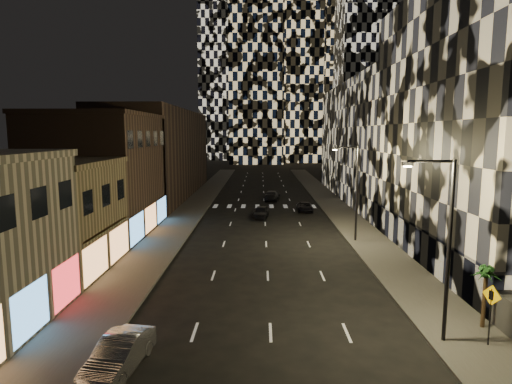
{
  "coord_description": "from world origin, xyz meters",
  "views": [
    {
      "loc": [
        -0.53,
        -10.2,
        10.37
      ],
      "look_at": [
        -0.88,
        21.44,
        6.0
      ],
      "focal_mm": 30.0,
      "sensor_mm": 36.0,
      "label": 1
    }
  ],
  "objects_px": {
    "car_dark_oncoming": "(272,195)",
    "ped_sign": "(491,304)",
    "streetlight_near": "(445,238)",
    "streetlight_far": "(354,187)",
    "car_dark_rightlane": "(305,207)",
    "car_silver_parked": "(119,354)",
    "palm_tree": "(486,277)",
    "car_dark_midlane": "(261,212)"
  },
  "relations": [
    {
      "from": "palm_tree",
      "to": "car_dark_oncoming",
      "type": "bearing_deg",
      "value": 102.81
    },
    {
      "from": "streetlight_near",
      "to": "car_silver_parked",
      "type": "bearing_deg",
      "value": -169.73
    },
    {
      "from": "streetlight_near",
      "to": "car_dark_rightlane",
      "type": "relative_size",
      "value": 2.09
    },
    {
      "from": "streetlight_far",
      "to": "car_silver_parked",
      "type": "bearing_deg",
      "value": -123.56
    },
    {
      "from": "car_dark_oncoming",
      "to": "ped_sign",
      "type": "bearing_deg",
      "value": 108.27
    },
    {
      "from": "car_silver_parked",
      "to": "car_dark_midlane",
      "type": "bearing_deg",
      "value": 87.69
    },
    {
      "from": "car_dark_midlane",
      "to": "car_dark_rightlane",
      "type": "bearing_deg",
      "value": 42.84
    },
    {
      "from": "car_dark_midlane",
      "to": "palm_tree",
      "type": "relative_size",
      "value": 1.26
    },
    {
      "from": "streetlight_near",
      "to": "car_dark_oncoming",
      "type": "relative_size",
      "value": 1.75
    },
    {
      "from": "car_silver_parked",
      "to": "palm_tree",
      "type": "xyz_separation_m",
      "value": [
        18.0,
        4.2,
        2.15
      ]
    },
    {
      "from": "car_silver_parked",
      "to": "car_dark_midlane",
      "type": "height_order",
      "value": "car_silver_parked"
    },
    {
      "from": "streetlight_far",
      "to": "car_dark_rightlane",
      "type": "relative_size",
      "value": 2.09
    },
    {
      "from": "streetlight_far",
      "to": "ped_sign",
      "type": "height_order",
      "value": "streetlight_far"
    },
    {
      "from": "ped_sign",
      "to": "streetlight_far",
      "type": "bearing_deg",
      "value": 72.5
    },
    {
      "from": "car_dark_oncoming",
      "to": "car_dark_rightlane",
      "type": "xyz_separation_m",
      "value": [
        4.18,
        -9.74,
        -0.15
      ]
    },
    {
      "from": "car_silver_parked",
      "to": "car_dark_rightlane",
      "type": "bearing_deg",
      "value": 80.59
    },
    {
      "from": "car_silver_parked",
      "to": "ped_sign",
      "type": "distance_m",
      "value": 17.48
    },
    {
      "from": "car_dark_rightlane",
      "to": "ped_sign",
      "type": "bearing_deg",
      "value": -80.38
    },
    {
      "from": "streetlight_far",
      "to": "car_silver_parked",
      "type": "height_order",
      "value": "streetlight_far"
    },
    {
      "from": "car_silver_parked",
      "to": "palm_tree",
      "type": "relative_size",
      "value": 1.38
    },
    {
      "from": "streetlight_near",
      "to": "car_dark_rightlane",
      "type": "bearing_deg",
      "value": 94.71
    },
    {
      "from": "car_dark_oncoming",
      "to": "palm_tree",
      "type": "xyz_separation_m",
      "value": [
        10.07,
        -44.26,
        2.17
      ]
    },
    {
      "from": "streetlight_near",
      "to": "car_dark_rightlane",
      "type": "distance_m",
      "value": 36.42
    },
    {
      "from": "car_dark_rightlane",
      "to": "ped_sign",
      "type": "distance_m",
      "value": 36.89
    },
    {
      "from": "streetlight_far",
      "to": "car_dark_midlane",
      "type": "bearing_deg",
      "value": 127.39
    },
    {
      "from": "car_dark_rightlane",
      "to": "palm_tree",
      "type": "relative_size",
      "value": 1.29
    },
    {
      "from": "streetlight_near",
      "to": "car_silver_parked",
      "type": "height_order",
      "value": "streetlight_near"
    },
    {
      "from": "streetlight_near",
      "to": "car_dark_midlane",
      "type": "relative_size",
      "value": 2.13
    },
    {
      "from": "car_dark_midlane",
      "to": "car_dark_rightlane",
      "type": "height_order",
      "value": "car_dark_midlane"
    },
    {
      "from": "car_dark_rightlane",
      "to": "ped_sign",
      "type": "height_order",
      "value": "ped_sign"
    },
    {
      "from": "car_silver_parked",
      "to": "streetlight_near",
      "type": "bearing_deg",
      "value": 18.23
    },
    {
      "from": "car_dark_oncoming",
      "to": "palm_tree",
      "type": "distance_m",
      "value": 45.44
    },
    {
      "from": "car_silver_parked",
      "to": "palm_tree",
      "type": "height_order",
      "value": "palm_tree"
    },
    {
      "from": "car_silver_parked",
      "to": "ped_sign",
      "type": "bearing_deg",
      "value": 15.33
    },
    {
      "from": "car_dark_rightlane",
      "to": "ped_sign",
      "type": "relative_size",
      "value": 1.43
    },
    {
      "from": "car_dark_midlane",
      "to": "ped_sign",
      "type": "bearing_deg",
      "value": -64.93
    },
    {
      "from": "streetlight_near",
      "to": "car_dark_midlane",
      "type": "height_order",
      "value": "streetlight_near"
    },
    {
      "from": "streetlight_near",
      "to": "car_dark_midlane",
      "type": "xyz_separation_m",
      "value": [
        -8.85,
        31.59,
        -4.63
      ]
    },
    {
      "from": "car_dark_rightlane",
      "to": "palm_tree",
      "type": "bearing_deg",
      "value": -78.75
    },
    {
      "from": "streetlight_near",
      "to": "car_dark_oncoming",
      "type": "height_order",
      "value": "streetlight_near"
    },
    {
      "from": "car_dark_rightlane",
      "to": "ped_sign",
      "type": "xyz_separation_m",
      "value": [
        5.16,
        -36.49,
        1.63
      ]
    },
    {
      "from": "streetlight_far",
      "to": "ped_sign",
      "type": "xyz_separation_m",
      "value": [
        2.2,
        -20.5,
        -3.12
      ]
    }
  ]
}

